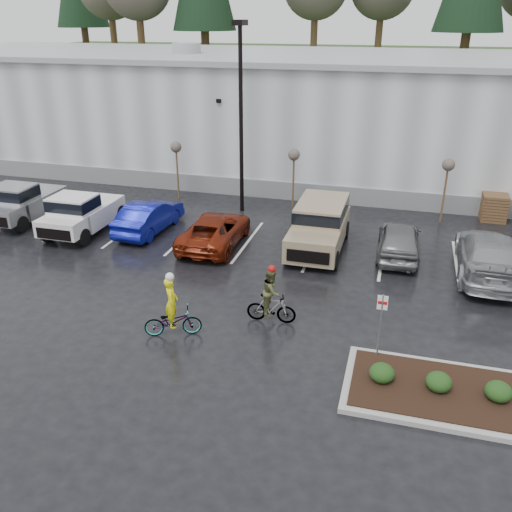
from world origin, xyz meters
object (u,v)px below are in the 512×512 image
(fire_lane_sign, at_px, (381,319))
(car_blue, at_px, (149,216))
(sapling_mid, at_px, (294,158))
(sapling_east, at_px, (448,168))
(pallet_stack_a, at_px, (494,207))
(car_grey, at_px, (399,239))
(car_red, at_px, (215,230))
(pickup_silver, at_px, (27,199))
(sapling_west, at_px, (176,150))
(cyclist_olive, at_px, (271,301))
(car_far_silver, at_px, (489,254))
(suv_tan, at_px, (319,228))
(lamppost, at_px, (241,99))
(cyclist_hivis, at_px, (173,316))
(pickup_white, at_px, (86,210))

(fire_lane_sign, xyz_separation_m, car_blue, (-11.16, 7.81, -0.67))
(sapling_mid, relative_size, sapling_east, 1.00)
(pallet_stack_a, relative_size, car_grey, 0.31)
(car_blue, distance_m, car_red, 3.63)
(sapling_east, bearing_deg, fire_lane_sign, -99.75)
(pickup_silver, bearing_deg, sapling_west, 39.42)
(sapling_mid, xyz_separation_m, fire_lane_sign, (5.30, -12.80, -1.32))
(fire_lane_sign, xyz_separation_m, pickup_silver, (-17.83, 7.84, -0.43))
(pallet_stack_a, bearing_deg, cyclist_olive, -123.52)
(sapling_mid, relative_size, car_far_silver, 0.55)
(car_grey, bearing_deg, suv_tan, 4.04)
(suv_tan, bearing_deg, lamppost, 139.21)
(car_far_silver, distance_m, cyclist_hivis, 12.63)
(car_far_silver, height_order, cyclist_hivis, cyclist_hivis)
(suv_tan, bearing_deg, sapling_west, 149.82)
(lamppost, height_order, car_far_silver, lamppost)
(sapling_west, height_order, cyclist_hivis, sapling_west)
(suv_tan, bearing_deg, car_blue, 179.43)
(lamppost, bearing_deg, pallet_stack_a, 9.09)
(fire_lane_sign, distance_m, car_grey, 8.09)
(car_red, bearing_deg, pickup_white, -1.90)
(sapling_west, distance_m, cyclist_olive, 14.27)
(fire_lane_sign, xyz_separation_m, cyclist_hivis, (-6.41, -0.33, -0.72))
(sapling_west, distance_m, pickup_silver, 8.00)
(fire_lane_sign, bearing_deg, suv_tan, 111.75)
(pallet_stack_a, bearing_deg, car_far_silver, -98.01)
(sapling_east, bearing_deg, cyclist_olive, -116.68)
(sapling_west, bearing_deg, cyclist_hivis, -67.70)
(sapling_west, distance_m, car_far_silver, 16.66)
(cyclist_hivis, xyz_separation_m, cyclist_olive, (2.83, 1.63, 0.09))
(sapling_east, xyz_separation_m, car_red, (-9.81, -5.72, -2.04))
(sapling_east, distance_m, pallet_stack_a, 3.39)
(pickup_white, height_order, car_grey, pickup_white)
(sapling_west, xyz_separation_m, fire_lane_sign, (11.80, -12.80, -1.32))
(cyclist_hivis, bearing_deg, sapling_west, 0.02)
(cyclist_olive, bearing_deg, car_grey, -32.86)
(car_grey, relative_size, car_far_silver, 0.75)
(sapling_east, xyz_separation_m, pallet_stack_a, (2.50, 1.00, -2.05))
(pickup_silver, xyz_separation_m, car_red, (10.22, -0.76, -0.29))
(sapling_west, height_order, car_red, sapling_west)
(lamppost, relative_size, cyclist_olive, 4.42)
(sapling_west, bearing_deg, sapling_east, 0.00)
(sapling_west, bearing_deg, pallet_stack_a, 3.47)
(sapling_east, distance_m, fire_lane_sign, 13.06)
(pickup_silver, distance_m, suv_tan, 14.75)
(fire_lane_sign, relative_size, pickup_white, 0.42)
(sapling_east, relative_size, pallet_stack_a, 2.37)
(cyclist_olive, bearing_deg, fire_lane_sign, -112.92)
(lamppost, distance_m, car_blue, 7.19)
(pallet_stack_a, xyz_separation_m, car_far_silver, (-0.94, -6.65, 0.17))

